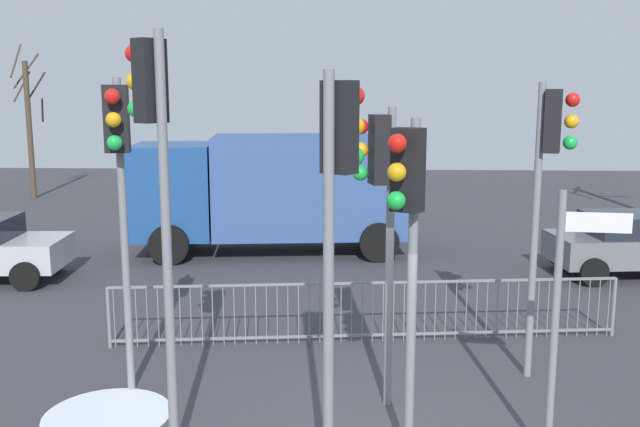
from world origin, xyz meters
The scene contains 12 objects.
traffic_light_mid_left centered at (-2.50, -0.48, 3.61)m, with size 0.50×0.44×4.94m.
traffic_light_foreground_right centered at (0.28, -0.59, 2.93)m, with size 0.43×0.51×4.00m.
traffic_light_rear_left centered at (0.05, 1.01, 2.99)m, with size 0.56×0.36×4.08m.
traffic_light_mid_right centered at (-3.47, 1.23, 3.27)m, with size 0.35×0.56×4.46m.
traffic_light_foreground_left centered at (2.51, 2.07, 3.23)m, with size 0.55×0.37×4.40m.
traffic_light_rear_right centered at (-0.47, -1.27, 3.29)m, with size 0.44×0.49×4.48m.
direction_sign_post centered at (2.06, -0.38, 1.79)m, with size 0.79×0.15×3.21m.
pedestrian_guard_railing centered at (-0.03, 3.48, 0.55)m, with size 8.73×1.03×1.07m.
car_grey_mid centered at (6.26, 8.17, 0.77)m, with size 3.96×2.28×1.47m.
delivery_truck centered at (-2.32, 10.18, 1.74)m, with size 7.25×3.31×3.10m.
bare_tree_centre centered at (-12.98, 19.28, 2.97)m, with size 1.44×1.09×6.05m.
snow_patch_kerb centered at (-3.57, 0.53, 0.01)m, with size 1.69×1.69×0.01m, color silver.
Camera 1 is at (-0.35, -8.13, 4.30)m, focal length 39.51 mm.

